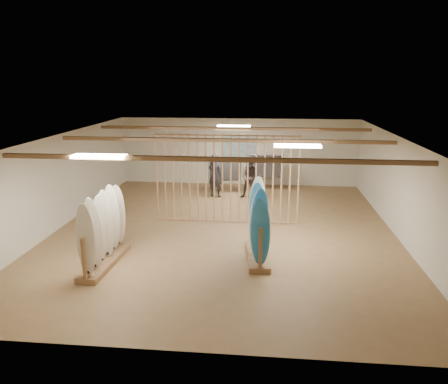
# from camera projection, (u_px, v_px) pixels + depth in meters

# --- Properties ---
(floor) EXTENTS (12.00, 12.00, 0.00)m
(floor) POSITION_uv_depth(u_px,v_px,m) (224.00, 231.00, 13.06)
(floor) COLOR olive
(floor) RESTS_ON ground
(ceiling) EXTENTS (12.00, 12.00, 0.00)m
(ceiling) POSITION_uv_depth(u_px,v_px,m) (224.00, 137.00, 12.35)
(ceiling) COLOR gray
(ceiling) RESTS_ON ground
(wall_back) EXTENTS (12.00, 0.00, 12.00)m
(wall_back) POSITION_uv_depth(u_px,v_px,m) (238.00, 152.00, 18.48)
(wall_back) COLOR silver
(wall_back) RESTS_ON ground
(wall_front) EXTENTS (12.00, 0.00, 12.00)m
(wall_front) POSITION_uv_depth(u_px,v_px,m) (186.00, 275.00, 6.93)
(wall_front) COLOR silver
(wall_front) RESTS_ON ground
(wall_left) EXTENTS (0.00, 12.00, 12.00)m
(wall_left) POSITION_uv_depth(u_px,v_px,m) (60.00, 181.00, 13.19)
(wall_left) COLOR silver
(wall_left) RESTS_ON ground
(wall_right) EXTENTS (0.00, 12.00, 12.00)m
(wall_right) POSITION_uv_depth(u_px,v_px,m) (401.00, 190.00, 12.22)
(wall_right) COLOR silver
(wall_right) RESTS_ON ground
(ceiling_slats) EXTENTS (9.50, 6.12, 0.10)m
(ceiling_slats) POSITION_uv_depth(u_px,v_px,m) (224.00, 140.00, 12.37)
(ceiling_slats) COLOR olive
(ceiling_slats) RESTS_ON ground
(light_panels) EXTENTS (1.20, 0.35, 0.06)m
(light_panels) POSITION_uv_depth(u_px,v_px,m) (224.00, 140.00, 12.37)
(light_panels) COLOR white
(light_panels) RESTS_ON ground
(bamboo_partition) EXTENTS (4.45, 0.05, 2.78)m
(bamboo_partition) POSITION_uv_depth(u_px,v_px,m) (227.00, 179.00, 13.48)
(bamboo_partition) COLOR tan
(bamboo_partition) RESTS_ON ground
(poster) EXTENTS (1.40, 0.03, 0.90)m
(poster) POSITION_uv_depth(u_px,v_px,m) (238.00, 147.00, 18.41)
(poster) COLOR #357ABC
(poster) RESTS_ON ground
(rack_left) EXTENTS (0.59, 2.26, 1.81)m
(rack_left) POSITION_uv_depth(u_px,v_px,m) (104.00, 241.00, 10.55)
(rack_left) COLOR olive
(rack_left) RESTS_ON floor
(rack_right) EXTENTS (0.67, 2.01, 1.88)m
(rack_right) POSITION_uv_depth(u_px,v_px,m) (258.00, 234.00, 10.95)
(rack_right) COLOR olive
(rack_right) RESTS_ON floor
(clothing_rack_a) EXTENTS (1.27, 0.48, 1.37)m
(clothing_rack_a) POSITION_uv_depth(u_px,v_px,m) (224.00, 170.00, 17.24)
(clothing_rack_a) COLOR silver
(clothing_rack_a) RESTS_ON floor
(clothing_rack_b) EXTENTS (1.37, 0.42, 1.47)m
(clothing_rack_b) POSITION_uv_depth(u_px,v_px,m) (266.00, 166.00, 17.67)
(clothing_rack_b) COLOR silver
(clothing_rack_b) RESTS_ON floor
(shopper_a) EXTENTS (0.83, 0.71, 1.91)m
(shopper_a) POSITION_uv_depth(u_px,v_px,m) (215.00, 172.00, 16.61)
(shopper_a) COLOR #24252B
(shopper_a) RESTS_ON floor
(shopper_b) EXTENTS (0.88, 0.69, 1.81)m
(shopper_b) POSITION_uv_depth(u_px,v_px,m) (251.00, 175.00, 16.42)
(shopper_b) COLOR #372E2A
(shopper_b) RESTS_ON floor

